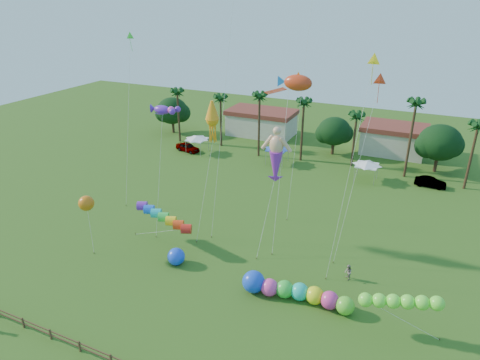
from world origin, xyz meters
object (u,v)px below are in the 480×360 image
at_px(car_b, 430,182).
at_px(car_a, 188,147).
at_px(caterpillar_inflatable, 293,291).
at_px(blue_ball, 176,257).
at_px(spectator_b, 348,272).

bearing_deg(car_b, car_a, 93.67).
xyz_separation_m(car_a, car_b, (38.50, 1.69, -0.06)).
distance_m(caterpillar_inflatable, blue_ball, 12.28).
relative_size(car_a, blue_ball, 2.50).
relative_size(car_a, car_b, 1.05).
height_order(car_b, blue_ball, blue_ball).
xyz_separation_m(spectator_b, blue_ball, (-16.14, -4.70, 0.09)).
height_order(car_a, blue_ball, blue_ball).
distance_m(car_a, car_b, 38.54).
distance_m(car_b, spectator_b, 26.78).
bearing_deg(blue_ball, spectator_b, 16.23).
relative_size(caterpillar_inflatable, blue_ball, 5.76).
bearing_deg(caterpillar_inflatable, blue_ball, 174.23).
height_order(car_a, caterpillar_inflatable, caterpillar_inflatable).
bearing_deg(spectator_b, blue_ball, -102.62).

